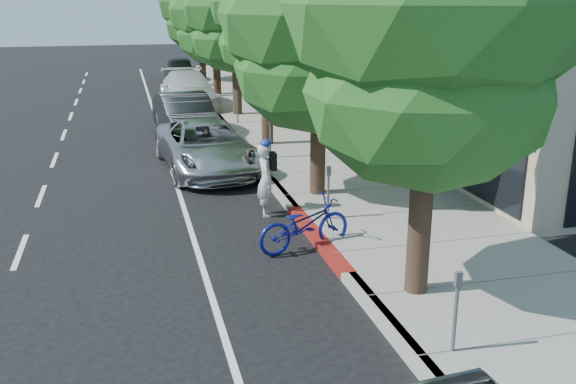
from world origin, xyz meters
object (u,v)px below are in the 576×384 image
object	(u,v)px
cyclist	(266,180)
pedestrian	(349,134)
street_tree_1	(320,17)
dark_suv_far	(180,70)
white_pickup	(188,91)
street_tree_4	(215,11)
street_tree_2	(266,5)
silver_suv	(206,147)
bicycle	(304,224)
street_tree_3	(235,9)
street_tree_0	(433,11)
street_tree_5	(200,3)
dark_sedan	(185,117)

from	to	relation	value
cyclist	pedestrian	xyz separation A→B (m)	(3.62, 4.28, 0.05)
street_tree_1	dark_suv_far	size ratio (longest dim) A/B	1.66
street_tree_1	dark_suv_far	distance (m)	24.29
white_pickup	street_tree_4	bearing A→B (deg)	59.41
cyclist	pedestrian	bearing A→B (deg)	-33.01
street_tree_1	street_tree_2	size ratio (longest dim) A/B	1.01
pedestrian	silver_suv	bearing A→B (deg)	-3.23
bicycle	dark_suv_far	bearing A→B (deg)	-14.48
street_tree_3	pedestrian	distance (m)	9.66
street_tree_0	street_tree_3	distance (m)	18.00
street_tree_5	white_pickup	xyz separation A→B (m)	(-1.83, -9.22, -3.79)
street_tree_5	cyclist	world-z (taller)	street_tree_5
street_tree_4	street_tree_3	bearing A→B (deg)	-90.00
silver_suv	dark_suv_far	distance (m)	20.50
street_tree_2	dark_sedan	bearing A→B (deg)	139.75
dark_sedan	street_tree_4	bearing A→B (deg)	69.28
bicycle	dark_suv_far	distance (m)	27.29
street_tree_4	bicycle	world-z (taller)	street_tree_4
cyclist	bicycle	xyz separation A→B (m)	(0.30, -2.34, -0.33)
white_pickup	dark_suv_far	world-z (taller)	white_pickup
street_tree_4	cyclist	world-z (taller)	street_tree_4
street_tree_2	street_tree_1	bearing A→B (deg)	-90.00
street_tree_4	cyclist	distance (m)	19.38
street_tree_5	white_pickup	world-z (taller)	street_tree_5
street_tree_4	bicycle	bearing A→B (deg)	-93.49
street_tree_3	bicycle	bearing A→B (deg)	-94.84
street_tree_5	pedestrian	size ratio (longest dim) A/B	4.88
street_tree_1	street_tree_4	bearing A→B (deg)	90.00
street_tree_3	cyclist	distance (m)	13.61
cyclist	street_tree_1	bearing A→B (deg)	-50.77
pedestrian	white_pickup	bearing A→B (deg)	-72.29
white_pickup	cyclist	bearing A→B (deg)	-90.03
street_tree_1	street_tree_0	bearing A→B (deg)	-90.00
street_tree_1	pedestrian	world-z (taller)	street_tree_1
street_tree_4	dark_suv_far	world-z (taller)	street_tree_4
street_tree_4	cyclist	bearing A→B (deg)	-94.81
street_tree_2	street_tree_3	world-z (taller)	street_tree_2
street_tree_3	silver_suv	size ratio (longest dim) A/B	1.37
street_tree_0	silver_suv	xyz separation A→B (m)	(-2.47, 9.47, -4.15)
street_tree_5	dark_suv_far	distance (m)	4.10
street_tree_1	pedestrian	xyz separation A→B (m)	(2.02, 3.28, -3.68)
street_tree_1	street_tree_4	size ratio (longest dim) A/B	1.06
street_tree_0	pedestrian	bearing A→B (deg)	77.70
street_tree_3	street_tree_0	bearing A→B (deg)	-90.00
dark_suv_far	bicycle	bearing A→B (deg)	-85.48
street_tree_0	street_tree_1	xyz separation A→B (m)	(0.00, 6.00, -0.29)
street_tree_0	street_tree_5	world-z (taller)	street_tree_0
pedestrian	street_tree_5	bearing A→B (deg)	-85.25
cyclist	dark_suv_far	world-z (taller)	cyclist
street_tree_4	street_tree_5	bearing A→B (deg)	90.00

